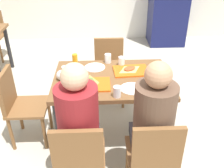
% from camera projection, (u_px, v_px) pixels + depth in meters
% --- Properties ---
extents(ground_plane, '(10.00, 10.00, 0.02)m').
position_uv_depth(ground_plane, '(112.00, 136.00, 2.96)').
color(ground_plane, '#B2AD9E').
extents(main_table, '(1.16, 0.82, 0.75)m').
position_uv_depth(main_table, '(112.00, 86.00, 2.62)').
color(main_table, brown).
rests_on(main_table, ground_plane).
extents(chair_near_left, '(0.40, 0.40, 0.84)m').
position_uv_depth(chair_near_left, '(80.00, 157.00, 2.01)').
color(chair_near_left, brown).
rests_on(chair_near_left, ground_plane).
extents(chair_near_right, '(0.40, 0.40, 0.84)m').
position_uv_depth(chair_near_right, '(153.00, 155.00, 2.03)').
color(chair_near_right, brown).
rests_on(chair_near_right, ground_plane).
extents(chair_far_side, '(0.40, 0.40, 0.84)m').
position_uv_depth(chair_far_side, '(109.00, 66.00, 3.39)').
color(chair_far_side, brown).
rests_on(chair_far_side, ground_plane).
extents(chair_left_end, '(0.40, 0.40, 0.84)m').
position_uv_depth(chair_left_end, '(19.00, 102.00, 2.66)').
color(chair_left_end, brown).
rests_on(chair_left_end, ground_plane).
extents(person_in_red, '(0.32, 0.42, 1.25)m').
position_uv_depth(person_in_red, '(79.00, 121.00, 2.00)').
color(person_in_red, '#383842').
rests_on(person_in_red, ground_plane).
extents(person_in_brown_jacket, '(0.32, 0.42, 1.25)m').
position_uv_depth(person_in_brown_jacket, '(153.00, 119.00, 2.03)').
color(person_in_brown_jacket, '#383842').
rests_on(person_in_brown_jacket, ground_plane).
extents(tray_red_near, '(0.36, 0.26, 0.02)m').
position_uv_depth(tray_red_near, '(91.00, 85.00, 2.43)').
color(tray_red_near, '#D85914').
rests_on(tray_red_near, main_table).
extents(tray_red_far, '(0.38, 0.28, 0.02)m').
position_uv_depth(tray_red_far, '(131.00, 71.00, 2.68)').
color(tray_red_far, '#D85914').
rests_on(tray_red_far, main_table).
extents(paper_plate_center, '(0.22, 0.22, 0.01)m').
position_uv_depth(paper_plate_center, '(95.00, 67.00, 2.75)').
color(paper_plate_center, white).
rests_on(paper_plate_center, main_table).
extents(paper_plate_near_edge, '(0.22, 0.22, 0.01)m').
position_uv_depth(paper_plate_near_edge, '(132.00, 88.00, 2.38)').
color(paper_plate_near_edge, white).
rests_on(paper_plate_near_edge, main_table).
extents(pizza_slice_a, '(0.14, 0.23, 0.02)m').
position_uv_depth(pizza_slice_a, '(90.00, 82.00, 2.44)').
color(pizza_slice_a, '#C68C47').
rests_on(pizza_slice_a, tray_red_near).
extents(pizza_slice_b, '(0.24, 0.22, 0.02)m').
position_uv_depth(pizza_slice_b, '(130.00, 69.00, 2.68)').
color(pizza_slice_b, '#DBAD60').
rests_on(pizza_slice_b, tray_red_far).
extents(plastic_cup_a, '(0.07, 0.07, 0.10)m').
position_uv_depth(plastic_cup_a, '(108.00, 58.00, 2.84)').
color(plastic_cup_a, white).
rests_on(plastic_cup_a, main_table).
extents(plastic_cup_b, '(0.07, 0.07, 0.10)m').
position_uv_depth(plastic_cup_b, '(117.00, 92.00, 2.24)').
color(plastic_cup_b, white).
rests_on(plastic_cup_b, main_table).
extents(plastic_cup_c, '(0.07, 0.07, 0.10)m').
position_uv_depth(plastic_cup_c, '(65.00, 71.00, 2.58)').
color(plastic_cup_c, white).
rests_on(plastic_cup_c, main_table).
extents(plastic_cup_d, '(0.07, 0.07, 0.10)m').
position_uv_depth(plastic_cup_d, '(122.00, 61.00, 2.78)').
color(plastic_cup_d, white).
rests_on(plastic_cup_d, main_table).
extents(soda_can, '(0.07, 0.07, 0.12)m').
position_uv_depth(soda_can, '(161.00, 70.00, 2.58)').
color(soda_can, '#B7BCC6').
rests_on(soda_can, main_table).
extents(condiment_bottle, '(0.06, 0.06, 0.16)m').
position_uv_depth(condiment_bottle, '(75.00, 61.00, 2.71)').
color(condiment_bottle, orange).
rests_on(condiment_bottle, main_table).
extents(foil_bundle, '(0.10, 0.10, 0.10)m').
position_uv_depth(foil_bundle, '(61.00, 75.00, 2.51)').
color(foil_bundle, silver).
rests_on(foil_bundle, main_table).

